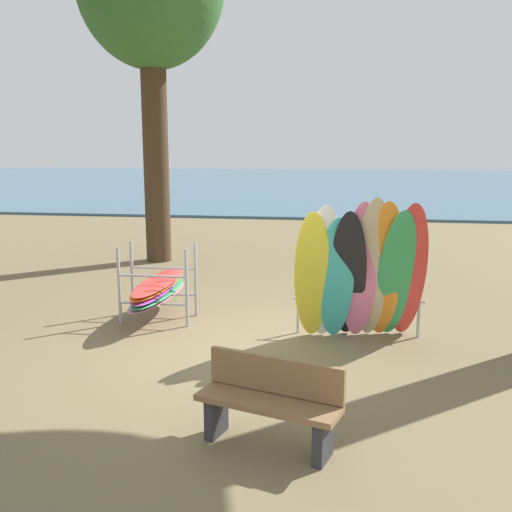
% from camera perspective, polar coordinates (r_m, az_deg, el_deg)
% --- Properties ---
extents(ground_plane, '(80.00, 80.00, 0.00)m').
position_cam_1_polar(ground_plane, '(8.52, -0.72, -8.80)').
color(ground_plane, brown).
extents(lake_water, '(80.00, 36.00, 0.10)m').
position_cam_1_polar(lake_water, '(39.78, 6.23, 6.96)').
color(lake_water, '#38607A').
rests_on(lake_water, ground).
extents(leaning_board_pile, '(1.95, 0.99, 2.16)m').
position_cam_1_polar(leaning_board_pile, '(8.59, 10.06, -1.74)').
color(leaning_board_pile, yellow).
rests_on(leaning_board_pile, ground).
extents(board_storage_rack, '(1.15, 2.13, 1.25)m').
position_cam_1_polar(board_storage_rack, '(9.78, -9.46, -3.11)').
color(board_storage_rack, '#9EA0A5').
rests_on(board_storage_rack, ground).
extents(park_bench, '(1.46, 0.82, 0.85)m').
position_cam_1_polar(park_bench, '(5.83, 1.36, -13.75)').
color(park_bench, '#2D2D33').
rests_on(park_bench, ground).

